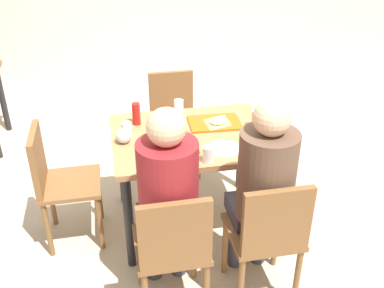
{
  "coord_description": "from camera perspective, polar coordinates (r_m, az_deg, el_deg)",
  "views": [
    {
      "loc": [
        -0.53,
        -2.61,
        2.15
      ],
      "look_at": [
        0.0,
        0.0,
        0.66
      ],
      "focal_mm": 41.66,
      "sensor_mm": 36.0,
      "label": 1
    }
  ],
  "objects": [
    {
      "name": "condiment_bottle",
      "position": [
        3.15,
        -7.15,
        3.86
      ],
      "size": [
        0.06,
        0.06,
        0.16
      ],
      "primitive_type": "cylinder",
      "color": "red",
      "rests_on": "main_table"
    },
    {
      "name": "ground_plane",
      "position": [
        3.43,
        0.0,
        -9.87
      ],
      "size": [
        10.0,
        10.0,
        0.02
      ],
      "primitive_type": "cube",
      "color": "#B7A893"
    },
    {
      "name": "chair_left_end",
      "position": [
        3.11,
        -16.96,
        -4.16
      ],
      "size": [
        0.4,
        0.4,
        0.86
      ],
      "color": "brown",
      "rests_on": "ground_plane"
    },
    {
      "name": "chair_far_side",
      "position": [
        3.83,
        -2.42,
        3.74
      ],
      "size": [
        0.4,
        0.4,
        0.86
      ],
      "color": "brown",
      "rests_on": "ground_plane"
    },
    {
      "name": "chair_near_right",
      "position": [
        2.57,
        9.73,
        -11.15
      ],
      "size": [
        0.4,
        0.4,
        0.86
      ],
      "color": "brown",
      "rests_on": "ground_plane"
    },
    {
      "name": "person_in_red",
      "position": [
        2.41,
        -3.15,
        -6.37
      ],
      "size": [
        0.32,
        0.42,
        1.27
      ],
      "color": "#383842",
      "rests_on": "ground_plane"
    },
    {
      "name": "soda_can",
      "position": [
        3.12,
        8.23,
        3.17
      ],
      "size": [
        0.07,
        0.07,
        0.12
      ],
      "primitive_type": "cylinder",
      "color": "#B7BCC6",
      "rests_on": "main_table"
    },
    {
      "name": "plastic_cup_c",
      "position": [
        3.01,
        -8.36,
        1.84
      ],
      "size": [
        0.07,
        0.07,
        0.1
      ],
      "primitive_type": "cylinder",
      "color": "white",
      "rests_on": "main_table"
    },
    {
      "name": "person_in_brown_jacket",
      "position": [
        2.53,
        9.11,
        -4.87
      ],
      "size": [
        0.32,
        0.42,
        1.27
      ],
      "color": "#383842",
      "rests_on": "ground_plane"
    },
    {
      "name": "plastic_cup_a",
      "position": [
        3.31,
        -1.71,
        4.82
      ],
      "size": [
        0.07,
        0.07,
        0.1
      ],
      "primitive_type": "cylinder",
      "color": "white",
      "rests_on": "main_table"
    },
    {
      "name": "tray_red_near",
      "position": [
        2.86,
        -3.12,
        -0.37
      ],
      "size": [
        0.38,
        0.29,
        0.02
      ],
      "primitive_type": "cube",
      "rotation": [
        0.0,
        0.0,
        0.08
      ],
      "color": "#D85914",
      "rests_on": "main_table"
    },
    {
      "name": "paper_plate_center",
      "position": [
        3.2,
        -3.69,
        2.94
      ],
      "size": [
        0.22,
        0.22,
        0.01
      ],
      "primitive_type": "cylinder",
      "color": "white",
      "rests_on": "main_table"
    },
    {
      "name": "pizza_slice_a",
      "position": [
        2.87,
        -3.45,
        0.11
      ],
      "size": [
        0.27,
        0.25,
        0.02
      ],
      "color": "#C68C47",
      "rests_on": "tray_red_near"
    },
    {
      "name": "tray_red_far",
      "position": [
        3.16,
        2.9,
        2.73
      ],
      "size": [
        0.37,
        0.28,
        0.02
      ],
      "primitive_type": "cube",
      "rotation": [
        0.0,
        0.0,
        -0.05
      ],
      "color": "#D85914",
      "rests_on": "main_table"
    },
    {
      "name": "paper_plate_near_edge",
      "position": [
        2.85,
        4.14,
        -0.57
      ],
      "size": [
        0.22,
        0.22,
        0.01
      ],
      "primitive_type": "cylinder",
      "color": "white",
      "rests_on": "main_table"
    },
    {
      "name": "chair_near_left",
      "position": [
        2.46,
        -2.48,
        -12.93
      ],
      "size": [
        0.4,
        0.4,
        0.86
      ],
      "color": "brown",
      "rests_on": "ground_plane"
    },
    {
      "name": "foil_bundle",
      "position": [
        2.93,
        -8.76,
        1.04
      ],
      "size": [
        0.1,
        0.1,
        0.1
      ],
      "primitive_type": "sphere",
      "color": "silver",
      "rests_on": "main_table"
    },
    {
      "name": "pizza_slice_b",
      "position": [
        3.15,
        3.3,
        2.92
      ],
      "size": [
        0.24,
        0.25,
        0.02
      ],
      "color": "#DBAD60",
      "rests_on": "tray_red_far"
    },
    {
      "name": "main_table",
      "position": [
        3.07,
        0.0,
        -0.41
      ],
      "size": [
        1.08,
        0.85,
        0.74
      ],
      "color": "#9E7247",
      "rests_on": "ground_plane"
    },
    {
      "name": "plastic_cup_b",
      "position": [
        2.69,
        2.1,
        -1.33
      ],
      "size": [
        0.07,
        0.07,
        0.1
      ],
      "primitive_type": "cylinder",
      "color": "white",
      "rests_on": "main_table"
    }
  ]
}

